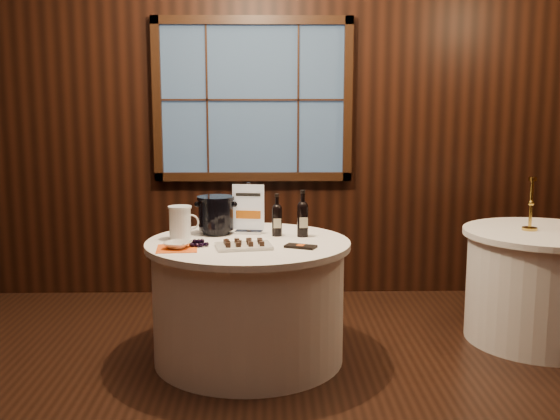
{
  "coord_description": "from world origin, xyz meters",
  "views": [
    {
      "loc": [
        0.13,
        -3.01,
        1.62
      ],
      "look_at": [
        0.2,
        0.9,
        0.98
      ],
      "focal_mm": 42.0,
      "sensor_mm": 36.0,
      "label": 1
    }
  ],
  "objects_px": {
    "side_table": "(542,285)",
    "ice_bucket": "(216,214)",
    "chocolate_plate": "(244,245)",
    "brass_candlestick": "(531,211)",
    "grape_bunch": "(198,244)",
    "port_bottle_left": "(277,218)",
    "glass_pitcher": "(180,222)",
    "chocolate_box": "(301,246)",
    "cracker_bowl": "(177,245)",
    "main_table": "(249,300)",
    "sign_stand": "(249,216)",
    "port_bottle_right": "(303,217)"
  },
  "relations": [
    {
      "from": "side_table",
      "to": "ice_bucket",
      "type": "bearing_deg",
      "value": -178.1
    },
    {
      "from": "chocolate_plate",
      "to": "brass_candlestick",
      "type": "distance_m",
      "value": 1.99
    },
    {
      "from": "grape_bunch",
      "to": "port_bottle_left",
      "type": "bearing_deg",
      "value": 34.61
    },
    {
      "from": "grape_bunch",
      "to": "glass_pitcher",
      "type": "distance_m",
      "value": 0.28
    },
    {
      "from": "chocolate_box",
      "to": "cracker_bowl",
      "type": "bearing_deg",
      "value": -155.32
    },
    {
      "from": "main_table",
      "to": "brass_candlestick",
      "type": "relative_size",
      "value": 3.52
    },
    {
      "from": "main_table",
      "to": "grape_bunch",
      "type": "distance_m",
      "value": 0.53
    },
    {
      "from": "chocolate_box",
      "to": "glass_pitcher",
      "type": "xyz_separation_m",
      "value": [
        -0.75,
        0.26,
        0.1
      ]
    },
    {
      "from": "sign_stand",
      "to": "chocolate_plate",
      "type": "relative_size",
      "value": 0.94
    },
    {
      "from": "port_bottle_right",
      "to": "cracker_bowl",
      "type": "bearing_deg",
      "value": -163.0
    },
    {
      "from": "ice_bucket",
      "to": "port_bottle_right",
      "type": "bearing_deg",
      "value": -9.7
    },
    {
      "from": "grape_bunch",
      "to": "sign_stand",
      "type": "bearing_deg",
      "value": 54.68
    },
    {
      "from": "port_bottle_left",
      "to": "chocolate_box",
      "type": "bearing_deg",
      "value": -72.53
    },
    {
      "from": "port_bottle_left",
      "to": "chocolate_plate",
      "type": "height_order",
      "value": "port_bottle_left"
    },
    {
      "from": "side_table",
      "to": "cracker_bowl",
      "type": "bearing_deg",
      "value": -167.83
    },
    {
      "from": "port_bottle_left",
      "to": "chocolate_plate",
      "type": "distance_m",
      "value": 0.42
    },
    {
      "from": "grape_bunch",
      "to": "glass_pitcher",
      "type": "xyz_separation_m",
      "value": [
        -0.14,
        0.23,
        0.09
      ]
    },
    {
      "from": "side_table",
      "to": "brass_candlestick",
      "type": "relative_size",
      "value": 2.97
    },
    {
      "from": "port_bottle_left",
      "to": "cracker_bowl",
      "type": "relative_size",
      "value": 1.83
    },
    {
      "from": "main_table",
      "to": "glass_pitcher",
      "type": "relative_size",
      "value": 6.04
    },
    {
      "from": "sign_stand",
      "to": "side_table",
      "type": "bearing_deg",
      "value": 10.23
    },
    {
      "from": "sign_stand",
      "to": "port_bottle_right",
      "type": "bearing_deg",
      "value": -8.53
    },
    {
      "from": "port_bottle_right",
      "to": "chocolate_box",
      "type": "xyz_separation_m",
      "value": [
        -0.03,
        -0.33,
        -0.12
      ]
    },
    {
      "from": "main_table",
      "to": "glass_pitcher",
      "type": "distance_m",
      "value": 0.65
    },
    {
      "from": "port_bottle_right",
      "to": "side_table",
      "type": "bearing_deg",
      "value": -1.84
    },
    {
      "from": "main_table",
      "to": "chocolate_plate",
      "type": "height_order",
      "value": "chocolate_plate"
    },
    {
      "from": "sign_stand",
      "to": "chocolate_plate",
      "type": "height_order",
      "value": "sign_stand"
    },
    {
      "from": "port_bottle_right",
      "to": "grape_bunch",
      "type": "relative_size",
      "value": 1.66
    },
    {
      "from": "side_table",
      "to": "port_bottle_right",
      "type": "bearing_deg",
      "value": -174.12
    },
    {
      "from": "sign_stand",
      "to": "port_bottle_right",
      "type": "distance_m",
      "value": 0.37
    },
    {
      "from": "main_table",
      "to": "sign_stand",
      "type": "xyz_separation_m",
      "value": [
        -0.0,
        0.24,
        0.5
      ]
    },
    {
      "from": "cracker_bowl",
      "to": "port_bottle_left",
      "type": "bearing_deg",
      "value": 32.28
    },
    {
      "from": "side_table",
      "to": "ice_bucket",
      "type": "height_order",
      "value": "ice_bucket"
    },
    {
      "from": "port_bottle_right",
      "to": "glass_pitcher",
      "type": "relative_size",
      "value": 1.43
    },
    {
      "from": "main_table",
      "to": "cracker_bowl",
      "type": "height_order",
      "value": "cracker_bowl"
    },
    {
      "from": "side_table",
      "to": "glass_pitcher",
      "type": "relative_size",
      "value": 5.09
    },
    {
      "from": "main_table",
      "to": "chocolate_plate",
      "type": "distance_m",
      "value": 0.45
    },
    {
      "from": "side_table",
      "to": "port_bottle_left",
      "type": "distance_m",
      "value": 1.89
    },
    {
      "from": "grape_bunch",
      "to": "cracker_bowl",
      "type": "xyz_separation_m",
      "value": [
        -0.12,
        -0.05,
        0.0
      ]
    },
    {
      "from": "ice_bucket",
      "to": "chocolate_box",
      "type": "xyz_separation_m",
      "value": [
        0.54,
        -0.43,
        -0.12
      ]
    },
    {
      "from": "port_bottle_right",
      "to": "chocolate_box",
      "type": "relative_size",
      "value": 1.66
    },
    {
      "from": "glass_pitcher",
      "to": "chocolate_box",
      "type": "bearing_deg",
      "value": -15.27
    },
    {
      "from": "grape_bunch",
      "to": "cracker_bowl",
      "type": "distance_m",
      "value": 0.13
    },
    {
      "from": "ice_bucket",
      "to": "chocolate_plate",
      "type": "xyz_separation_m",
      "value": [
        0.2,
        -0.42,
        -0.11
      ]
    },
    {
      "from": "glass_pitcher",
      "to": "chocolate_plate",
      "type": "bearing_deg",
      "value": -28.28
    },
    {
      "from": "port_bottle_right",
      "to": "ice_bucket",
      "type": "relative_size",
      "value": 1.21
    },
    {
      "from": "chocolate_plate",
      "to": "chocolate_box",
      "type": "xyz_separation_m",
      "value": [
        0.34,
        -0.0,
        -0.01
      ]
    },
    {
      "from": "sign_stand",
      "to": "chocolate_box",
      "type": "distance_m",
      "value": 0.55
    },
    {
      "from": "port_bottle_right",
      "to": "main_table",
      "type": "bearing_deg",
      "value": -167.25
    },
    {
      "from": "ice_bucket",
      "to": "cracker_bowl",
      "type": "xyz_separation_m",
      "value": [
        -0.2,
        -0.45,
        -0.11
      ]
    }
  ]
}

